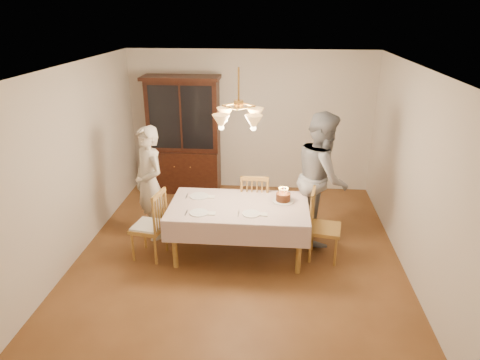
# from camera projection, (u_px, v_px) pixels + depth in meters

# --- Properties ---
(ground) EXTENTS (5.00, 5.00, 0.00)m
(ground) POSITION_uv_depth(u_px,v_px,m) (239.00, 253.00, 6.13)
(ground) COLOR brown
(ground) RESTS_ON ground
(room_shell) EXTENTS (5.00, 5.00, 5.00)m
(room_shell) POSITION_uv_depth(u_px,v_px,m) (239.00, 148.00, 5.54)
(room_shell) COLOR white
(room_shell) RESTS_ON ground
(dining_table) EXTENTS (1.90, 1.10, 0.76)m
(dining_table) POSITION_uv_depth(u_px,v_px,m) (239.00, 210.00, 5.87)
(dining_table) COLOR olive
(dining_table) RESTS_ON ground
(china_hutch) EXTENTS (1.38, 0.54, 2.16)m
(china_hutch) POSITION_uv_depth(u_px,v_px,m) (184.00, 137.00, 7.92)
(china_hutch) COLOR black
(china_hutch) RESTS_ON ground
(chair_far_side) EXTENTS (0.44, 0.42, 1.00)m
(chair_far_side) POSITION_uv_depth(u_px,v_px,m) (255.00, 206.00, 6.54)
(chair_far_side) COLOR olive
(chair_far_side) RESTS_ON ground
(chair_left_end) EXTENTS (0.49, 0.51, 1.00)m
(chair_left_end) POSITION_uv_depth(u_px,v_px,m) (149.00, 227.00, 5.90)
(chair_left_end) COLOR olive
(chair_left_end) RESTS_ON ground
(chair_right_end) EXTENTS (0.49, 0.50, 1.00)m
(chair_right_end) POSITION_uv_depth(u_px,v_px,m) (324.00, 229.00, 5.87)
(chair_right_end) COLOR olive
(chair_right_end) RESTS_ON ground
(elderly_woman) EXTENTS (0.73, 0.74, 1.73)m
(elderly_woman) POSITION_uv_depth(u_px,v_px,m) (150.00, 184.00, 6.29)
(elderly_woman) COLOR beige
(elderly_woman) RESTS_ON ground
(adult_in_grey) EXTENTS (0.74, 0.95, 1.94)m
(adult_in_grey) POSITION_uv_depth(u_px,v_px,m) (322.00, 177.00, 6.24)
(adult_in_grey) COLOR slate
(adult_in_grey) RESTS_ON ground
(birthday_cake) EXTENTS (0.30, 0.30, 0.21)m
(birthday_cake) POSITION_uv_depth(u_px,v_px,m) (283.00, 198.00, 5.94)
(birthday_cake) COLOR white
(birthday_cake) RESTS_ON dining_table
(place_setting_near_left) EXTENTS (0.39, 0.25, 0.02)m
(place_setting_near_left) POSITION_uv_depth(u_px,v_px,m) (200.00, 213.00, 5.61)
(place_setting_near_left) COLOR white
(place_setting_near_left) RESTS_ON dining_table
(place_setting_near_right) EXTENTS (0.39, 0.24, 0.02)m
(place_setting_near_right) POSITION_uv_depth(u_px,v_px,m) (252.00, 214.00, 5.59)
(place_setting_near_right) COLOR white
(place_setting_near_right) RESTS_ON dining_table
(place_setting_far_left) EXTENTS (0.41, 0.27, 0.02)m
(place_setting_far_left) POSITION_uv_depth(u_px,v_px,m) (200.00, 196.00, 6.11)
(place_setting_far_left) COLOR white
(place_setting_far_left) RESTS_ON dining_table
(chandelier) EXTENTS (0.62, 0.62, 0.73)m
(chandelier) POSITION_uv_depth(u_px,v_px,m) (239.00, 118.00, 5.39)
(chandelier) COLOR #BF8C3F
(chandelier) RESTS_ON ground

